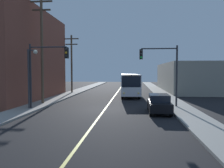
% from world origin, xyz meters
% --- Properties ---
extents(ground_plane, '(120.00, 120.00, 0.00)m').
position_xyz_m(ground_plane, '(0.00, 0.00, 0.00)').
color(ground_plane, black).
extents(sidewalk_left, '(2.50, 90.00, 0.15)m').
position_xyz_m(sidewalk_left, '(-7.25, 10.00, 0.07)').
color(sidewalk_left, gray).
rests_on(sidewalk_left, ground).
extents(sidewalk_right, '(2.50, 90.00, 0.15)m').
position_xyz_m(sidewalk_right, '(7.25, 10.00, 0.07)').
color(sidewalk_right, gray).
rests_on(sidewalk_right, ground).
extents(lane_stripe_center, '(0.16, 60.00, 0.01)m').
position_xyz_m(lane_stripe_center, '(0.00, 15.00, 0.01)').
color(lane_stripe_center, '#D8CC4C').
rests_on(lane_stripe_center, ground).
extents(building_left_brick, '(10.00, 17.92, 11.34)m').
position_xyz_m(building_left_brick, '(-13.49, 7.01, 5.67)').
color(building_left_brick, brown).
rests_on(building_left_brick, ground).
extents(building_right_warehouse, '(12.00, 21.36, 5.14)m').
position_xyz_m(building_right_warehouse, '(14.49, 22.81, 2.57)').
color(building_right_warehouse, gray).
rests_on(building_right_warehouse, ground).
extents(city_bus, '(3.09, 12.24, 3.20)m').
position_xyz_m(city_bus, '(2.20, 13.25, 1.82)').
color(city_bus, silver).
rests_on(city_bus, ground).
extents(parked_car_black, '(1.88, 4.43, 1.62)m').
position_xyz_m(parked_car_black, '(4.90, -1.29, 0.84)').
color(parked_car_black, black).
rests_on(parked_car_black, ground).
extents(utility_pole_near, '(2.40, 0.28, 11.54)m').
position_xyz_m(utility_pole_near, '(-7.17, 2.95, 6.45)').
color(utility_pole_near, brown).
rests_on(utility_pole_near, sidewalk_left).
extents(utility_pole_mid, '(2.40, 0.28, 9.44)m').
position_xyz_m(utility_pole_mid, '(-7.40, 15.90, 5.36)').
color(utility_pole_mid, brown).
rests_on(utility_pole_mid, sidewalk_left).
extents(traffic_signal_left_corner, '(3.75, 0.48, 6.00)m').
position_xyz_m(traffic_signal_left_corner, '(-5.41, -0.46, 4.30)').
color(traffic_signal_left_corner, '#2D2D33').
rests_on(traffic_signal_left_corner, sidewalk_left).
extents(traffic_signal_right_corner, '(3.75, 0.48, 6.00)m').
position_xyz_m(traffic_signal_right_corner, '(5.41, 1.83, 4.30)').
color(traffic_signal_right_corner, '#2D2D33').
rests_on(traffic_signal_right_corner, sidewalk_right).
extents(street_lamp_left, '(0.98, 0.40, 5.50)m').
position_xyz_m(street_lamp_left, '(-6.83, -0.63, 3.74)').
color(street_lamp_left, '#38383D').
rests_on(street_lamp_left, sidewalk_left).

